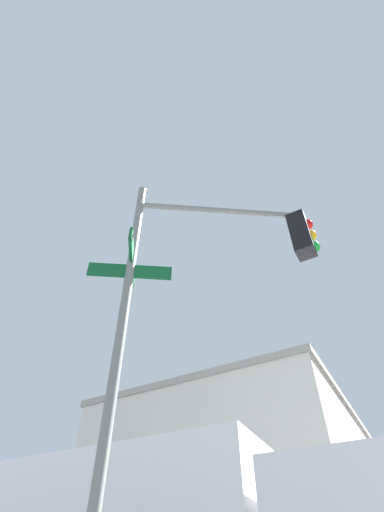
% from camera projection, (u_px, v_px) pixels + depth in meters
% --- Properties ---
extents(traffic_signal_near, '(2.74, 2.02, 6.40)m').
position_uv_depth(traffic_signal_near, '(212.00, 284.00, 4.86)').
color(traffic_signal_near, slate).
rests_on(traffic_signal_near, ground_plane).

